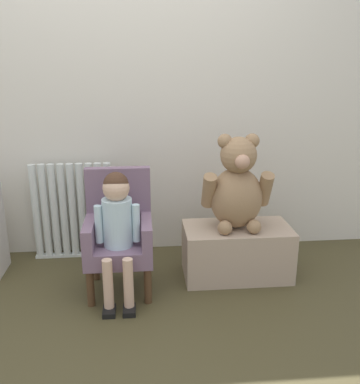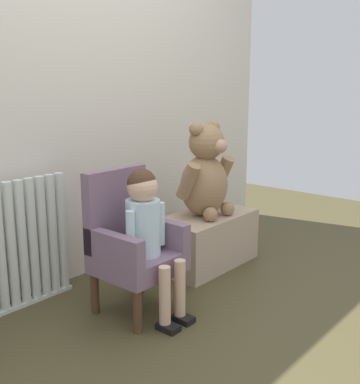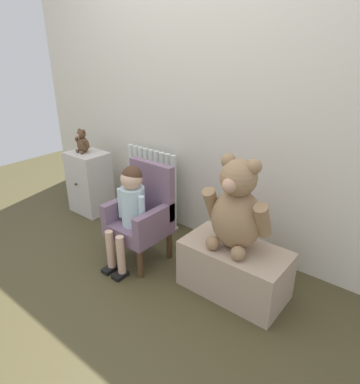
{
  "view_description": "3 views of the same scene",
  "coord_description": "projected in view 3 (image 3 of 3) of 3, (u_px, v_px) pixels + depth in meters",
  "views": [
    {
      "loc": [
        0.1,
        -1.82,
        1.34
      ],
      "look_at": [
        0.31,
        0.51,
        0.61
      ],
      "focal_mm": 40.0,
      "sensor_mm": 36.0,
      "label": 1
    },
    {
      "loc": [
        -1.66,
        -1.13,
        1.16
      ],
      "look_at": [
        0.31,
        0.53,
        0.56
      ],
      "focal_mm": 45.0,
      "sensor_mm": 36.0,
      "label": 2
    },
    {
      "loc": [
        1.57,
        -1.0,
        1.51
      ],
      "look_at": [
        0.27,
        0.59,
        0.61
      ],
      "focal_mm": 32.0,
      "sensor_mm": 36.0,
      "label": 3
    }
  ],
  "objects": [
    {
      "name": "child_figure",
      "position": [
        130.0,
        203.0,
        2.36
      ],
      "size": [
        0.25,
        0.35,
        0.75
      ],
      "color": "silver",
      "rests_on": "ground_plane"
    },
    {
      "name": "child_armchair",
      "position": [
        143.0,
        214.0,
        2.5
      ],
      "size": [
        0.39,
        0.37,
        0.73
      ],
      "color": "slate",
      "rests_on": "ground_plane"
    },
    {
      "name": "small_teddy_bear",
      "position": [
        82.0,
        142.0,
        3.1
      ],
      "size": [
        0.16,
        0.11,
        0.22
      ],
      "color": "brown",
      "rests_on": "small_dresser"
    },
    {
      "name": "small_dresser",
      "position": [
        90.0,
        182.0,
        3.25
      ],
      "size": [
        0.35,
        0.31,
        0.58
      ],
      "color": "beige",
      "rests_on": "ground_plane"
    },
    {
      "name": "large_teddy_bear",
      "position": [
        237.0,
        209.0,
        2.05
      ],
      "size": [
        0.43,
        0.3,
        0.59
      ],
      "color": "#977551",
      "rests_on": "low_bench"
    },
    {
      "name": "back_wall",
      "position": [
        198.0,
        88.0,
        2.55
      ],
      "size": [
        3.8,
        0.05,
        2.4
      ],
      "primitive_type": "cube",
      "color": "beige",
      "rests_on": "ground_plane"
    },
    {
      "name": "low_bench",
      "position": [
        234.0,
        269.0,
        2.21
      ],
      "size": [
        0.67,
        0.36,
        0.33
      ],
      "primitive_type": "cube",
      "color": "tan",
      "rests_on": "ground_plane"
    },
    {
      "name": "ground_plane",
      "position": [
        89.0,
        296.0,
        2.22
      ],
      "size": [
        6.0,
        6.0,
        0.0
      ],
      "primitive_type": "plane",
      "color": "#433C22"
    },
    {
      "name": "radiator",
      "position": [
        152.0,
        187.0,
        3.03
      ],
      "size": [
        0.56,
        0.05,
        0.68
      ],
      "color": "silver",
      "rests_on": "ground_plane"
    }
  ]
}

